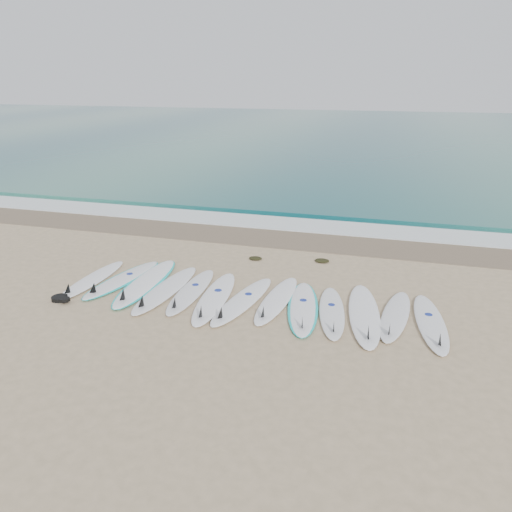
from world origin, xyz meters
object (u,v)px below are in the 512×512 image
(surfboard_0, at_px, (91,280))
(surfboard_6, at_px, (241,301))
(surfboard_12, at_px, (431,323))
(leash_coil, at_px, (61,298))

(surfboard_0, xyz_separation_m, surfboard_6, (3.51, -0.17, 0.00))
(surfboard_12, relative_size, leash_coil, 5.36)
(surfboard_6, bearing_deg, leash_coil, -157.42)
(surfboard_12, distance_m, leash_coil, 7.19)
(surfboard_6, distance_m, surfboard_12, 3.58)
(surfboard_0, height_order, leash_coil, surfboard_0)
(surfboard_6, relative_size, leash_coil, 5.60)
(surfboard_6, bearing_deg, surfboard_0, -173.70)
(surfboard_6, xyz_separation_m, surfboard_12, (3.58, 0.05, -0.00))
(surfboard_12, bearing_deg, surfboard_0, 172.56)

